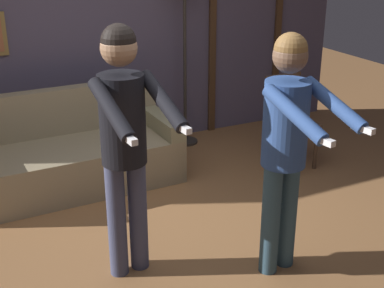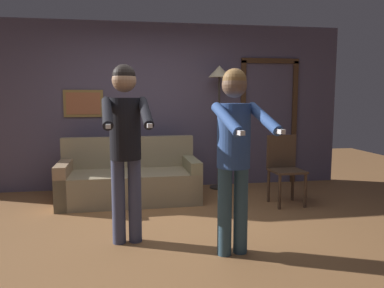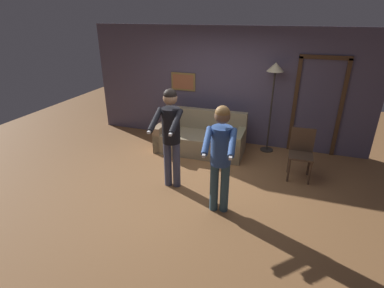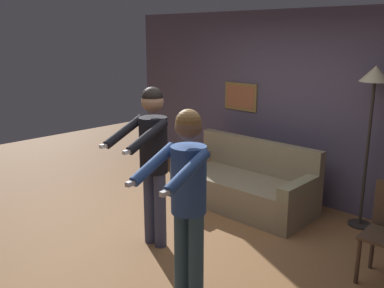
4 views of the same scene
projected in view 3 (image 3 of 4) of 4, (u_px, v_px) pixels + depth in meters
name	position (u px, v px, depth m)	size (l,w,h in m)	color
ground_plane	(191.00, 184.00, 5.40)	(12.00, 12.00, 0.00)	#95643B
back_wall_assembly	(225.00, 87.00, 6.78)	(6.40, 0.10, 2.60)	#554D65
couch	(201.00, 139.00, 6.61)	(1.92, 0.89, 0.87)	gray
torchiere_lamp	(274.00, 78.00, 6.07)	(0.35, 0.35, 1.93)	#332D28
person_standing_left	(171.00, 130.00, 4.93)	(0.47, 0.72, 1.75)	#414766
person_standing_right	(221.00, 151.00, 4.28)	(0.50, 0.72, 1.69)	#335267
dining_chair_distant	(301.00, 151.00, 5.47)	(0.43, 0.43, 0.93)	#4C3828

